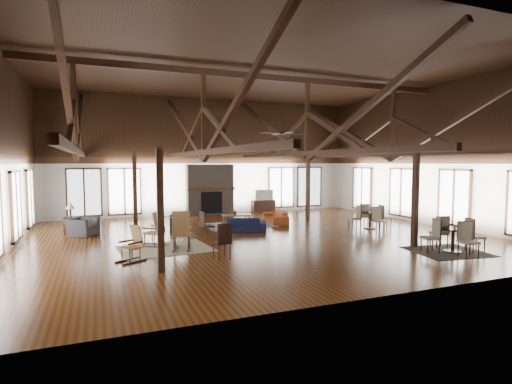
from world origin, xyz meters
name	(u,v)px	position (x,y,z in m)	size (l,w,h in m)	color
floor	(258,236)	(0.00, 0.00, 0.00)	(16.00, 16.00, 0.00)	#5F3214
ceiling	(258,69)	(0.00, 0.00, 6.00)	(16.00, 14.00, 0.02)	black
wall_back	(208,157)	(0.00, 7.00, 3.00)	(16.00, 0.02, 6.00)	white
wall_front	(391,147)	(0.00, -7.00, 3.00)	(16.00, 0.02, 6.00)	white
wall_right	(429,156)	(8.00, 0.00, 3.00)	(0.02, 14.00, 6.00)	white
roof_truss	(258,125)	(0.00, 0.00, 4.03)	(15.60, 14.07, 3.14)	black
post_grid	(258,195)	(0.00, 0.00, 1.52)	(8.16, 7.16, 3.05)	black
fireplace	(210,190)	(0.00, 6.67, 1.29)	(2.50, 0.69, 2.60)	brown
ceiling_fan	(283,132)	(0.50, -1.00, 3.73)	(1.60, 1.60, 0.75)	black
sofa_navy_front	(244,225)	(-0.14, 1.18, 0.25)	(1.73, 0.68, 0.51)	#161B3D
sofa_navy_left	(178,222)	(-2.38, 2.87, 0.25)	(0.68, 1.74, 0.51)	#131435
sofa_orange	(276,217)	(2.00, 2.82, 0.27)	(0.72, 1.84, 0.54)	#A3491F
coffee_table	(236,216)	(0.12, 2.79, 0.41)	(1.26, 0.73, 0.46)	brown
vase	(235,212)	(0.08, 2.89, 0.56)	(0.18, 0.18, 0.19)	#B2B2B2
armchair	(82,227)	(-5.98, 2.55, 0.33)	(0.89, 1.01, 0.66)	#2A2A2C
side_table_lamp	(71,221)	(-6.40, 3.23, 0.46)	(0.48, 0.48, 1.22)	black
rocking_chair_a	(156,230)	(-3.70, -0.38, 0.53)	(0.96, 0.93, 1.13)	olive
rocking_chair_b	(181,232)	(-3.05, -1.21, 0.57)	(0.74, 1.05, 1.22)	olive
rocking_chair_c	(134,244)	(-4.54, -2.11, 0.47)	(0.87, 0.75, 0.99)	olive
side_chair_a	(205,223)	(-1.92, 0.31, 0.56)	(0.47, 0.47, 0.97)	black
side_chair_b	(223,238)	(-2.20, -2.86, 0.59)	(0.49, 0.49, 1.02)	black
cafe_table_near	(453,236)	(4.51, -4.54, 0.50)	(1.97, 1.97, 1.01)	black
cafe_table_far	(370,217)	(4.91, -0.08, 0.47)	(1.84, 1.84, 0.94)	black
cup_near	(455,227)	(4.54, -4.57, 0.77)	(0.11, 0.11, 0.09)	#B2B2B2
cup_far	(373,211)	(5.00, -0.14, 0.73)	(0.13, 0.13, 0.10)	#B2B2B2
tv_console	(263,206)	(3.04, 6.75, 0.32)	(1.27, 0.48, 0.64)	black
television	(264,195)	(3.06, 6.75, 0.93)	(1.01, 0.13, 0.58)	#B2B2B2
rug_tan	(165,249)	(-3.50, -0.87, 0.01)	(2.72, 2.14, 0.01)	tan
rug_navy	(238,225)	(0.18, 2.71, 0.01)	(2.91, 2.19, 0.01)	#191C48
rug_dark	(447,252)	(4.40, -4.45, 0.01)	(2.08, 1.89, 0.01)	black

